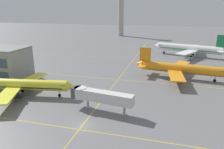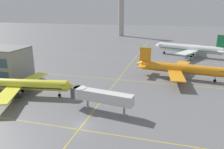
% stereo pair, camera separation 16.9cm
% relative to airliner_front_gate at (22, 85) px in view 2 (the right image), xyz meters
% --- Properties ---
extents(ground_plane, '(600.00, 600.00, 0.00)m').
position_rel_airliner_front_gate_xyz_m(ground_plane, '(24.85, -11.97, -3.50)').
color(ground_plane, slate).
extents(airliner_front_gate, '(32.89, 28.05, 10.24)m').
position_rel_airliner_front_gate_xyz_m(airliner_front_gate, '(0.00, 0.00, 0.00)').
color(airliner_front_gate, yellow).
rests_on(airliner_front_gate, ground).
extents(airliner_second_row, '(35.49, 30.43, 11.03)m').
position_rel_airliner_front_gate_xyz_m(airliner_second_row, '(47.07, 30.81, 0.27)').
color(airliner_second_row, orange).
rests_on(airliner_second_row, ground).
extents(airliner_third_row, '(40.04, 34.15, 12.65)m').
position_rel_airliner_front_gate_xyz_m(airliner_third_row, '(53.50, 73.79, 0.82)').
color(airliner_third_row, white).
rests_on(airliner_third_row, ground).
extents(taxiway_markings, '(161.87, 161.22, 0.01)m').
position_rel_airliner_front_gate_xyz_m(taxiway_markings, '(24.85, 40.99, -3.49)').
color(taxiway_markings, yellow).
rests_on(taxiway_markings, ground).
extents(jet_bridge, '(17.28, 5.25, 5.58)m').
position_rel_airliner_front_gate_xyz_m(jet_bridge, '(25.65, -3.58, 0.56)').
color(jet_bridge, silver).
rests_on(jet_bridge, ground).
extents(control_tower, '(8.82, 8.82, 43.84)m').
position_rel_airliner_front_gate_xyz_m(control_tower, '(-4.46, 154.00, 21.60)').
color(control_tower, '#ADA89E').
rests_on(control_tower, ground).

